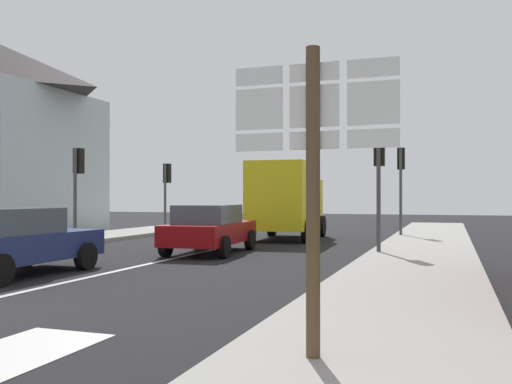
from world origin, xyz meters
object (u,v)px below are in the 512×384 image
Objects in this scene: sedan_near at (12,241)px; traffic_light_near_right at (379,166)px; route_sign_post at (313,168)px; traffic_light_near_left at (78,173)px; traffic_light_far_left at (167,182)px; traffic_light_far_right at (401,171)px; delivery_truck at (287,198)px; sedan_far at (210,228)px.

traffic_light_near_right is (7.02, 6.82, 1.84)m from sedan_near.
traffic_light_near_left reaches higher than route_sign_post.
traffic_light_far_left is at bearing 90.00° from traffic_light_near_left.
route_sign_post is 0.93× the size of traffic_light_near_left.
traffic_light_near_left reaches higher than sedan_near.
traffic_light_far_left reaches higher than route_sign_post.
route_sign_post is at bearing -87.93° from traffic_light_far_right.
traffic_light_near_right reaches higher than sedan_near.
traffic_light_far_left is at bearing 146.57° from traffic_light_near_right.
sedan_near is 12.39m from delivery_truck.
delivery_truck is at bearing -15.72° from traffic_light_far_left.
route_sign_post is at bearing -61.31° from sedan_far.
sedan_near is 9.96m from traffic_light_near_right.
sedan_near is at bearing -109.04° from sedan_far.
route_sign_post is (7.70, -4.36, 1.24)m from sedan_near.
traffic_light_far_right reaches higher than delivery_truck.
traffic_light_far_right is 1.07× the size of traffic_light_near_right.
traffic_light_far_left is at bearing -176.89° from traffic_light_far_right.
delivery_truck reaches higher than sedan_far.
delivery_truck reaches higher than sedan_near.
route_sign_post is at bearing -86.52° from traffic_light_near_right.
traffic_light_near_left reaches higher than delivery_truck.
route_sign_post is at bearing -73.18° from delivery_truck.
traffic_light_near_left is (-6.35, -4.89, 0.90)m from delivery_truck.
traffic_light_far_left is 0.95× the size of traffic_light_near_left.
traffic_light_far_left is (-3.61, 13.84, 1.66)m from sedan_near.
delivery_truck is at bearing -151.10° from traffic_light_far_right.
traffic_light_near_right is at bearing -33.43° from traffic_light_far_left.
delivery_truck is at bearing 129.32° from traffic_light_near_right.
traffic_light_far_right reaches higher than sedan_near.
delivery_truck is 1.46× the size of traffic_light_near_right.
sedan_near is 6.30m from sedan_far.
sedan_near is 1.20× the size of traffic_light_near_right.
traffic_light_far_left is 0.93× the size of traffic_light_near_right.
sedan_far is at bearing -170.07° from traffic_light_near_right.
sedan_far is 1.23× the size of traffic_light_near_right.
delivery_truck is at bearing 106.82° from route_sign_post.
traffic_light_near_right is at bearing -1.82° from traffic_light_near_left.
traffic_light_far_left is 6.68m from traffic_light_near_left.
traffic_light_far_left is at bearing 164.28° from delivery_truck.
sedan_near is 0.97× the size of sedan_far.
traffic_light_far_left is at bearing 104.63° from sedan_near.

